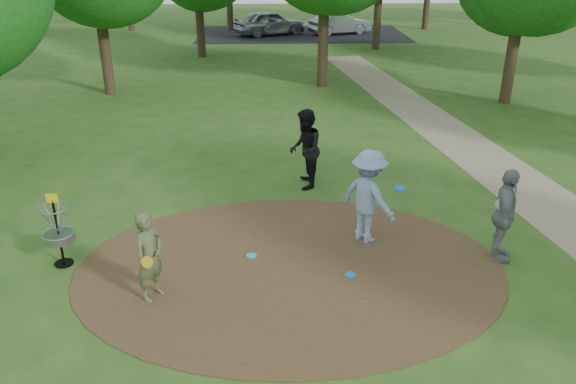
{
  "coord_description": "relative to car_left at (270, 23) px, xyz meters",
  "views": [
    {
      "loc": [
        -0.39,
        -9.46,
        5.91
      ],
      "look_at": [
        0.0,
        1.2,
        1.1
      ],
      "focal_mm": 35.0,
      "sensor_mm": 36.0,
      "label": 1
    }
  ],
  "objects": [
    {
      "name": "ground",
      "position": [
        0.2,
        -29.6,
        -0.81
      ],
      "size": [
        100.0,
        100.0,
        0.0
      ],
      "primitive_type": "plane",
      "color": "#2D5119",
      "rests_on": "ground"
    },
    {
      "name": "dirt_clearing",
      "position": [
        0.2,
        -29.6,
        -0.8
      ],
      "size": [
        8.4,
        8.4,
        0.02
      ],
      "primitive_type": "cylinder",
      "color": "#47301C",
      "rests_on": "ground"
    },
    {
      "name": "footpath",
      "position": [
        6.7,
        -27.6,
        -0.81
      ],
      "size": [
        7.55,
        39.89,
        0.01
      ],
      "primitive_type": "cube",
      "rotation": [
        0.0,
        0.0,
        0.14
      ],
      "color": "#8C7A5B",
      "rests_on": "ground"
    },
    {
      "name": "parking_lot",
      "position": [
        2.2,
        0.4,
        -0.81
      ],
      "size": [
        14.0,
        8.0,
        0.01
      ],
      "primitive_type": "cube",
      "color": "black",
      "rests_on": "ground"
    },
    {
      "name": "player_observer_with_disc",
      "position": [
        -2.31,
        -30.49,
        0.03
      ],
      "size": [
        0.65,
        0.73,
        1.69
      ],
      "color": "#4F5C35",
      "rests_on": "ground"
    },
    {
      "name": "player_throwing_with_disc",
      "position": [
        1.87,
        -28.52,
        0.21
      ],
      "size": [
        1.49,
        1.49,
        2.04
      ],
      "color": "#859FC7",
      "rests_on": "ground"
    },
    {
      "name": "player_walking_with_disc",
      "position": [
        0.74,
        -25.62,
        0.22
      ],
      "size": [
        0.83,
        1.04,
        2.06
      ],
      "color": "black",
      "rests_on": "ground"
    },
    {
      "name": "player_waiting_with_disc",
      "position": [
        4.42,
        -29.38,
        0.15
      ],
      "size": [
        0.82,
        1.23,
        1.93
      ],
      "color": "gray",
      "rests_on": "ground"
    },
    {
      "name": "disc_ground_cyan",
      "position": [
        -0.57,
        -29.16,
        -0.78
      ],
      "size": [
        0.22,
        0.22,
        0.02
      ],
      "primitive_type": "cylinder",
      "color": "#16B5AE",
      "rests_on": "dirt_clearing"
    },
    {
      "name": "disc_ground_blue",
      "position": [
        1.34,
        -29.94,
        -0.78
      ],
      "size": [
        0.22,
        0.22,
        0.02
      ],
      "primitive_type": "cylinder",
      "color": "blue",
      "rests_on": "dirt_clearing"
    },
    {
      "name": "car_left",
      "position": [
        0.0,
        0.0,
        0.0
      ],
      "size": [
        5.14,
        3.73,
        1.63
      ],
      "primitive_type": "imported",
      "rotation": [
        0.0,
        0.0,
        2.0
      ],
      "color": "#9F9FA6",
      "rests_on": "ground"
    },
    {
      "name": "car_right",
      "position": [
        4.74,
        0.16,
        -0.12
      ],
      "size": [
        4.44,
        2.91,
        1.38
      ],
      "primitive_type": "imported",
      "rotation": [
        0.0,
        0.0,
        1.95
      ],
      "color": "#94949B",
      "rests_on": "ground"
    },
    {
      "name": "disc_golf_basket",
      "position": [
        -4.3,
        -29.3,
        0.06
      ],
      "size": [
        0.63,
        0.63,
        1.54
      ],
      "color": "black",
      "rests_on": "ground"
    }
  ]
}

